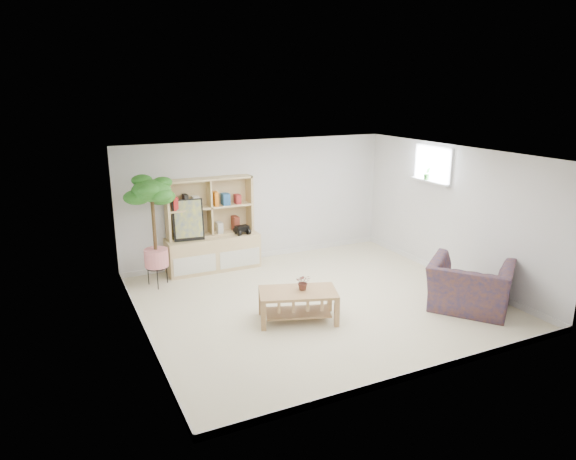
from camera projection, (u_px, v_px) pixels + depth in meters
name	position (u px, v px, depth m)	size (l,w,h in m)	color
floor	(317.00, 302.00, 8.33)	(5.50, 5.00, 0.01)	beige
ceiling	(320.00, 154.00, 7.69)	(5.50, 5.00, 0.01)	white
walls	(319.00, 231.00, 8.01)	(5.51, 5.01, 2.40)	silver
baseboard	(317.00, 299.00, 8.32)	(5.50, 5.00, 0.10)	white
window	(433.00, 164.00, 9.45)	(0.10, 0.98, 0.68)	silver
window_sill	(429.00, 182.00, 9.51)	(0.14, 1.00, 0.04)	white
storage_unit	(212.00, 225.00, 9.61)	(1.75, 0.59, 1.75)	tan
poster	(188.00, 220.00, 9.33)	(0.55, 0.13, 0.76)	yellow
toy_truck	(242.00, 229.00, 9.78)	(0.36, 0.24, 0.19)	black
coffee_table	(298.00, 306.00, 7.63)	(1.14, 0.62, 0.47)	#8F6041
table_plant	(303.00, 282.00, 7.59)	(0.22, 0.19, 0.24)	#255323
floor_tree	(154.00, 232.00, 8.77)	(0.72, 0.72, 1.96)	#296E1D
armchair	(470.00, 283.00, 7.94)	(1.20, 1.05, 0.89)	navy
sill_plant	(427.00, 174.00, 9.55)	(0.13, 0.10, 0.23)	#296E1D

